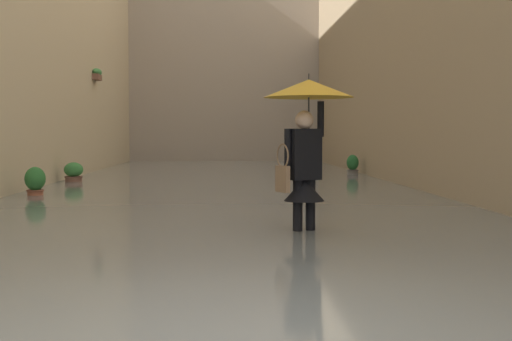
% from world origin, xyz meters
% --- Properties ---
extents(ground_plane, '(69.30, 69.30, 0.00)m').
position_xyz_m(ground_plane, '(0.00, -13.86, 0.00)').
color(ground_plane, slate).
extents(flood_water, '(9.10, 33.72, 0.21)m').
position_xyz_m(flood_water, '(0.00, -13.86, 0.11)').
color(flood_water, slate).
rests_on(flood_water, ground_plane).
extents(building_facade_far, '(11.90, 1.80, 12.24)m').
position_xyz_m(building_facade_far, '(0.00, -28.62, 6.12)').
color(building_facade_far, '#A89989').
rests_on(building_facade_far, ground_plane).
extents(person_wading, '(1.11, 1.11, 2.14)m').
position_xyz_m(person_wading, '(-1.04, -4.72, 1.54)').
color(person_wading, black).
rests_on(person_wading, ground_plane).
extents(potted_plant_near_right, '(0.40, 0.40, 0.76)m').
position_xyz_m(potted_plant_near_right, '(3.67, -10.12, 0.42)').
color(potted_plant_near_right, '#9E563D').
rests_on(potted_plant_near_right, ground_plane).
extents(potted_plant_far_left, '(0.36, 0.36, 0.79)m').
position_xyz_m(potted_plant_far_left, '(-3.79, -17.07, 0.41)').
color(potted_plant_far_left, '#66605B').
rests_on(potted_plant_far_left, ground_plane).
extents(potted_plant_mid_right, '(0.47, 0.47, 0.70)m').
position_xyz_m(potted_plant_mid_right, '(3.75, -14.10, 0.37)').
color(potted_plant_mid_right, brown).
rests_on(potted_plant_mid_right, ground_plane).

